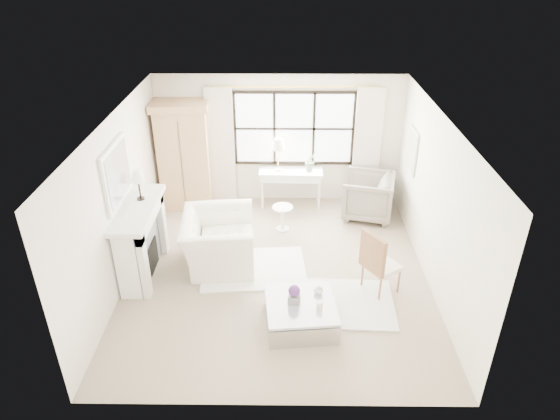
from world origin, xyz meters
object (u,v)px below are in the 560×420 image
at_px(armoire, 184,155).
at_px(console_table, 291,188).
at_px(coffee_table, 301,314).
at_px(club_armchair, 218,241).

xyz_separation_m(armoire, console_table, (2.17, -0.00, -0.74)).
relative_size(armoire, console_table, 1.71).
height_order(armoire, coffee_table, armoire).
bearing_deg(console_table, coffee_table, -86.77).
relative_size(armoire, coffee_table, 2.05).
relative_size(armoire, club_armchair, 1.64).
distance_m(console_table, club_armchair, 2.48).
height_order(club_armchair, coffee_table, club_armchair).
xyz_separation_m(club_armchair, coffee_table, (1.38, -1.57, -0.26)).
distance_m(club_armchair, coffee_table, 2.11).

